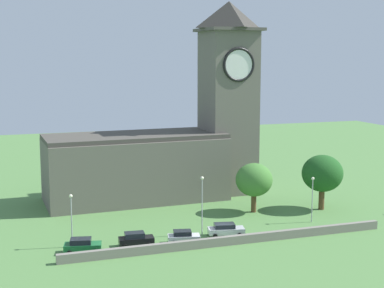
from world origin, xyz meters
The scene contains 12 objects.
ground_plane centered at (0.00, 15.00, 0.00)m, with size 200.00×200.00×0.00m, color #517F42.
church centered at (0.12, 23.89, 9.55)m, with size 36.15×13.10×32.63m.
quay_barrier centered at (0.00, -2.92, 0.56)m, with size 43.02×0.70×1.13m, color gray.
car_green centered at (-18.11, 0.16, 0.88)m, with size 4.74×3.02×1.75m.
car_black centered at (-11.46, 0.41, 0.89)m, with size 4.50×2.41×1.77m.
car_white centered at (-5.49, -0.41, 0.83)m, with size 4.31×2.73×1.64m.
car_silver centered at (0.74, 0.74, 0.84)m, with size 5.04×2.94×1.65m.
streetlamp_west_end centered at (-19.00, 2.60, 4.50)m, with size 0.44×0.44×6.70m.
streetlamp_west_mid centered at (-2.07, 2.14, 5.17)m, with size 0.44×0.44×7.88m.
streetlamp_central centered at (14.74, 2.64, 4.42)m, with size 0.44×0.44×6.56m.
tree_riverside_east centered at (19.79, 8.32, 5.64)m, with size 6.30×6.30×8.52m.
tree_by_tower centered at (9.20, 10.28, 4.97)m, with size 5.60×5.60×7.53m.
Camera 1 is at (-26.95, -66.83, 23.18)m, focal length 53.60 mm.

